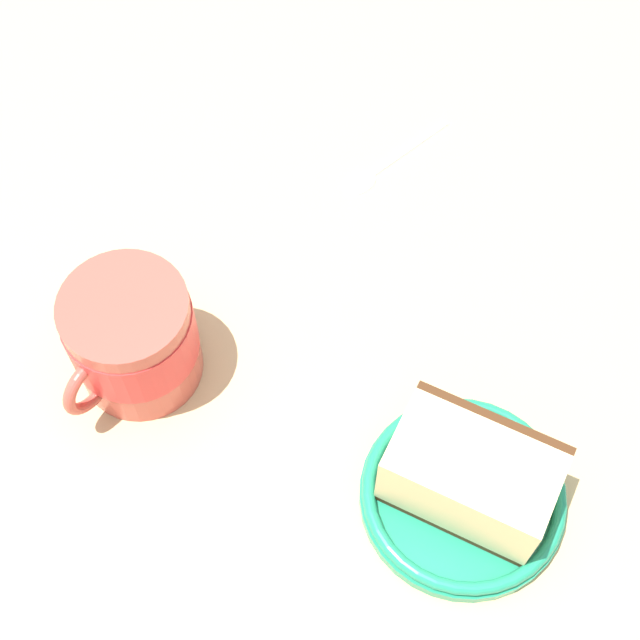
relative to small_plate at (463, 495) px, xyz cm
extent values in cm
cube|color=tan|center=(11.21, 2.53, -2.69)|extent=(147.84, 147.84, 3.49)
cylinder|color=#1E8C66|center=(0.00, 0.00, -0.44)|extent=(14.14, 14.14, 1.01)
torus|color=#1E8C66|center=(0.00, 0.00, 0.51)|extent=(13.91, 13.91, 0.90)
cube|color=#472814|center=(0.00, 0.00, 0.36)|extent=(11.98, 8.76, 0.60)
cube|color=beige|center=(0.00, 0.00, 3.49)|extent=(11.98, 8.76, 5.66)
cube|color=#472814|center=(0.93, -3.15, 3.49)|extent=(10.47, 3.61, 5.66)
cylinder|color=#BF4C3F|center=(23.76, 8.00, 3.62)|extent=(8.90, 8.90, 9.15)
cylinder|color=red|center=(23.76, 8.00, 4.53)|extent=(9.08, 9.08, 4.37)
cylinder|color=black|center=(23.76, 8.00, 6.33)|extent=(7.83, 7.83, 0.40)
torus|color=#BF4C3F|center=(23.20, 12.42, 3.62)|extent=(1.47, 4.96, 4.89)
ellipsoid|color=silver|center=(23.28, -15.80, -0.55)|extent=(2.33, 3.21, 0.80)
cylinder|color=silver|center=(22.62, -21.54, -0.70)|extent=(1.49, 8.55, 0.50)
camera|label=1|loc=(-7.37, 22.37, 61.80)|focal=52.99mm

